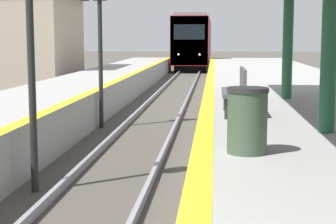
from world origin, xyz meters
The scene contains 5 objects.
train centered at (0.00, 47.54, 2.18)m, with size 2.70×21.15×4.29m.
signal_near centered at (-1.14, 6.42, 3.11)m, with size 0.36×0.31×4.44m.
signal_mid centered at (-1.37, 13.02, 3.11)m, with size 0.36×0.31×4.44m.
trash_bin centered at (2.24, 4.94, 1.46)m, with size 0.55×0.55×0.87m.
bench centered at (2.24, 8.67, 1.51)m, with size 0.44×1.59×0.92m.
Camera 1 is at (1.81, -2.41, 2.54)m, focal length 60.00 mm.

